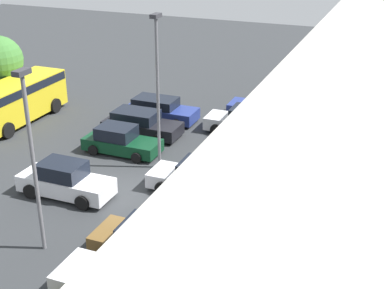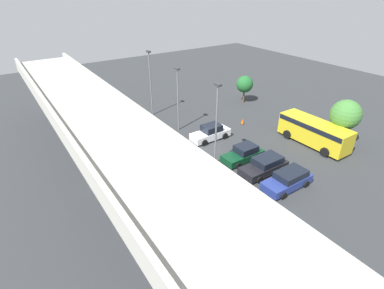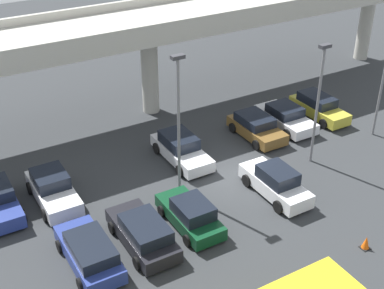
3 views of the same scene
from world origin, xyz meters
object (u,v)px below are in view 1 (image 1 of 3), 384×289
object	(u,v)px
parked_car_1	(160,110)
parked_car_2	(141,124)
parked_car_3	(200,178)
parked_car_4	(65,181)
parked_car_9	(121,141)
parked_car_5	(148,241)
lamp_post_near_aisle	(32,149)
parked_car_8	(244,122)
lamp_post_by_overpass	(158,82)
parked_car_6	(120,281)
shuttle_bus	(15,99)
parked_car_0	(264,108)

from	to	relation	value
parked_car_1	parked_car_2	world-z (taller)	parked_car_2
parked_car_1	parked_car_3	xyz separation A→B (m)	(8.22, 6.02, 0.02)
parked_car_4	parked_car_9	bearing A→B (deg)	89.96
parked_car_1	parked_car_5	bearing A→B (deg)	-66.62
parked_car_1	parked_car_9	bearing A→B (deg)	-88.78
parked_car_2	lamp_post_near_aisle	bearing A→B (deg)	-81.41
parked_car_8	parked_car_9	distance (m)	7.83
parked_car_3	parked_car_9	distance (m)	6.51
parked_car_1	parked_car_4	xyz separation A→B (m)	(10.94, 0.11, 0.06)
parked_car_8	lamp_post_by_overpass	bearing A→B (deg)	66.40
parked_car_6	lamp_post_by_overpass	distance (m)	11.36
parked_car_1	lamp_post_by_overpass	world-z (taller)	lamp_post_by_overpass
parked_car_3	parked_car_8	size ratio (longest dim) A/B	1.06
lamp_post_near_aisle	lamp_post_by_overpass	size ratio (longest dim) A/B	0.92
parked_car_6	lamp_post_near_aisle	xyz separation A→B (m)	(-1.50, -4.38, 3.74)
parked_car_9	parked_car_5	bearing A→B (deg)	-55.04
parked_car_2	parked_car_4	bearing A→B (deg)	-89.08
parked_car_2	parked_car_3	distance (m)	8.15
parked_car_3	parked_car_8	distance (m)	8.14
shuttle_bus	parked_car_5	bearing A→B (deg)	-125.04
parked_car_1	parked_car_4	bearing A→B (deg)	-89.41
lamp_post_by_overpass	parked_car_2	bearing A→B (deg)	-140.74
parked_car_2	parked_car_4	size ratio (longest dim) A/B	1.03
parked_car_1	parked_car_5	xyz separation A→B (m)	(13.95, 6.03, -0.01)
parked_car_3	parked_car_4	bearing A→B (deg)	24.72
parked_car_6	parked_car_8	bearing A→B (deg)	-88.47
lamp_post_by_overpass	lamp_post_near_aisle	bearing A→B (deg)	-7.67
parked_car_2	parked_car_6	size ratio (longest dim) A/B	1.02
parked_car_0	parked_car_9	bearing A→B (deg)	53.69
parked_car_5	shuttle_bus	distance (m)	17.78
parked_car_0	parked_car_2	xyz separation A→B (m)	(5.57, -6.24, -0.01)
lamp_post_by_overpass	parked_car_0	bearing A→B (deg)	160.80
parked_car_5	lamp_post_near_aisle	xyz separation A→B (m)	(1.10, -4.19, 3.72)
parked_car_3	shuttle_bus	xyz separation A→B (m)	(-4.46, -14.53, 0.84)
shuttle_bus	lamp_post_near_aisle	world-z (taller)	lamp_post_near_aisle
parked_car_0	parked_car_9	xyz separation A→B (m)	(8.31, -6.11, -0.04)
parked_car_3	parked_car_8	xyz separation A→B (m)	(-8.14, -0.24, 0.01)
parked_car_1	parked_car_9	world-z (taller)	parked_car_9
parked_car_6	parked_car_4	bearing A→B (deg)	-42.57
parked_car_4	lamp_post_near_aisle	bearing A→B (deg)	-67.21
parked_car_6	lamp_post_near_aisle	bearing A→B (deg)	-18.87
parked_car_6	shuttle_bus	xyz separation A→B (m)	(-12.79, -14.73, 0.90)
parked_car_0	parked_car_6	size ratio (longest dim) A/B	0.94
parked_car_4	parked_car_5	bearing A→B (deg)	-26.97
parked_car_0	parked_car_1	world-z (taller)	parked_car_0
parked_car_0	shuttle_bus	xyz separation A→B (m)	(6.58, -14.74, 0.85)
parked_car_0	parked_car_8	size ratio (longest dim) A/B	0.96
parked_car_2	parked_car_4	distance (m)	8.19
parked_car_3	lamp_post_near_aisle	xyz separation A→B (m)	(6.83, -4.18, 3.69)
parked_car_8	lamp_post_near_aisle	size ratio (longest dim) A/B	0.61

